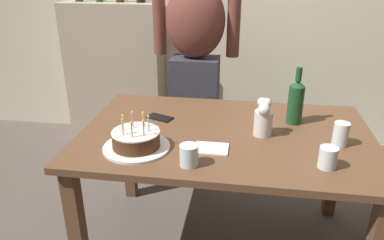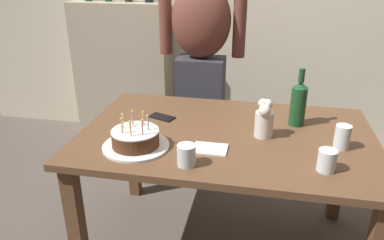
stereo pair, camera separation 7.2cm
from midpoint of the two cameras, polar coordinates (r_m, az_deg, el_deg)
name	(u,v)px [view 2 (the right image)]	position (r m, az deg, el deg)	size (l,w,h in m)	color
dining_table	(226,149)	(1.97, 6.25, -4.52)	(1.50, 0.96, 0.74)	brown
birthday_cake	(136,140)	(1.77, -7.51, -3.00)	(0.32, 0.32, 0.17)	white
water_glass_near	(342,137)	(1.90, 23.10, -2.41)	(0.07, 0.07, 0.12)	silver
water_glass_far	(186,155)	(1.61, 0.43, -5.43)	(0.08, 0.08, 0.10)	silver
water_glass_side	(327,160)	(1.68, 21.17, -5.83)	(0.08, 0.08, 0.10)	silver
wine_bottle	(298,103)	(2.06, 16.99, 2.55)	(0.08, 0.08, 0.31)	#194723
cell_phone	(162,117)	(2.10, -3.65, 0.45)	(0.14, 0.07, 0.01)	black
napkin_stack	(210,149)	(1.76, 3.99, -4.45)	(0.16, 0.12, 0.01)	white
flower_vase	(264,118)	(1.88, 12.13, 0.26)	(0.09, 0.11, 0.20)	silver
person_man_bearded	(201,64)	(2.68, 2.13, 8.56)	(0.61, 0.27, 1.66)	#33333D
shelf_cabinet	(124,72)	(3.43, -9.82, 7.34)	(0.84, 0.30, 1.53)	tan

